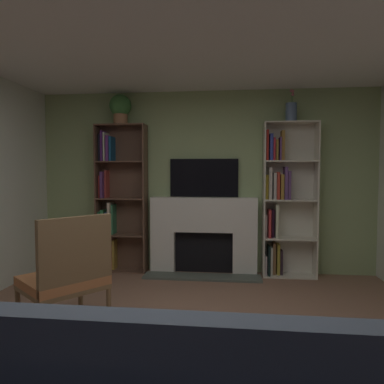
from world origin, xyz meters
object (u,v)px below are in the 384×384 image
fireplace (204,233)px  vase_with_flowers (291,112)px  potted_plant (120,108)px  armchair (67,274)px  coffee_table (172,369)px  bookshelf_right (283,200)px  bookshelf_left (117,200)px  tv (204,178)px

fireplace → vase_with_flowers: (1.18, -0.04, 1.67)m
potted_plant → armchair: 2.69m
fireplace → armchair: 2.28m
armchair → coffee_table: bearing=-44.0°
armchair → bookshelf_right: bearing=43.5°
fireplace → armchair: size_ratio=1.50×
bookshelf_left → fireplace: bearing=-0.7°
armchair → coffee_table: (1.12, -1.08, -0.19)m
tv → bookshelf_left: 1.31m
bookshelf_left → armchair: size_ratio=1.99×
bookshelf_left → bookshelf_right: same height
bookshelf_right → vase_with_flowers: size_ratio=4.86×
bookshelf_right → armchair: (-2.14, -2.03, -0.52)m
bookshelf_left → bookshelf_right: bearing=-0.2°
tv → bookshelf_right: (1.09, -0.07, -0.30)m
potted_plant → bookshelf_left: bearing=147.7°
armchair → bookshelf_left: bearing=95.9°
bookshelf_right → vase_with_flowers: (0.09, -0.05, 1.19)m
vase_with_flowers → armchair: 3.44m
bookshelf_left → coffee_table: (1.33, -3.12, -0.69)m
potted_plant → coffee_table: size_ratio=0.48×
fireplace → bookshelf_right: bookshelf_right is taller
coffee_table → potted_plant: bearing=112.1°
vase_with_flowers → potted_plant: bearing=180.0°
fireplace → potted_plant: size_ratio=3.80×
potted_plant → bookshelf_right: bearing=1.2°
fireplace → coffee_table: 3.11m
bookshelf_left → bookshelf_right: 2.35m
fireplace → potted_plant: 2.13m
tv → potted_plant: (-1.18, -0.12, 0.99)m
fireplace → potted_plant: potted_plant is taller
fireplace → potted_plant: (-1.18, -0.04, 1.77)m
tv → bookshelf_left: (-1.26, -0.06, -0.32)m
tv → potted_plant: potted_plant is taller
potted_plant → vase_with_flowers: vase_with_flowers is taller
tv → armchair: size_ratio=0.91×
potted_plant → armchair: bearing=-86.4°
bookshelf_right → coffee_table: (-1.02, -3.11, -0.70)m
fireplace → coffee_table: bearing=-88.8°
tv → bookshelf_right: bearing=-3.9°
tv → bookshelf_left: bookshelf_left is taller
fireplace → potted_plant: bearing=-178.1°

